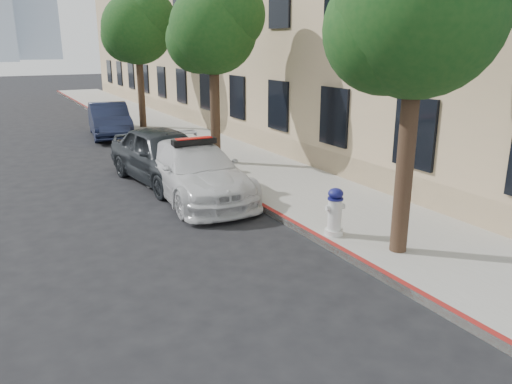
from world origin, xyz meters
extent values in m
plane|color=black|center=(0.00, 0.00, 0.00)|extent=(120.00, 120.00, 0.00)
cube|color=gray|center=(3.60, 10.00, 0.07)|extent=(3.20, 50.00, 0.15)
cube|color=maroon|center=(2.06, 10.00, 0.07)|extent=(0.12, 50.00, 0.15)
cube|color=tan|center=(9.20, 15.00, 5.00)|extent=(8.00, 36.00, 10.00)
cylinder|color=black|center=(2.90, -2.00, 1.80)|extent=(0.30, 0.30, 3.30)
sphere|color=#133C14|center=(2.90, -2.00, 4.25)|extent=(2.80, 2.80, 2.80)
sphere|color=#133C14|center=(2.55, -1.70, 3.95)|extent=(2.10, 2.10, 2.10)
cylinder|color=black|center=(2.90, 6.00, 1.74)|extent=(0.30, 0.30, 3.19)
sphere|color=#133C14|center=(2.90, 6.00, 4.14)|extent=(2.60, 2.60, 2.60)
sphere|color=#133C14|center=(3.30, 5.70, 4.54)|extent=(2.08, 2.08, 2.08)
sphere|color=#133C14|center=(2.55, 6.30, 3.84)|extent=(1.95, 1.95, 1.95)
cylinder|color=black|center=(2.90, 14.00, 1.86)|extent=(0.30, 0.30, 3.41)
sphere|color=#133C14|center=(2.90, 14.00, 4.36)|extent=(3.00, 3.00, 3.00)
sphere|color=#133C14|center=(3.30, 13.70, 4.76)|extent=(2.40, 2.40, 2.40)
sphere|color=#133C14|center=(2.55, 14.30, 4.06)|extent=(2.25, 2.25, 2.25)
imported|color=silver|center=(1.10, 3.26, 0.69)|extent=(2.11, 4.80, 1.37)
cube|color=black|center=(1.10, 3.26, 1.43)|extent=(1.11, 0.32, 0.14)
cube|color=#A50A07|center=(1.10, 3.26, 1.49)|extent=(0.91, 0.26, 0.06)
imported|color=#212429|center=(0.88, 5.00, 0.77)|extent=(2.30, 4.69, 1.54)
imported|color=black|center=(1.20, 13.00, 0.70)|extent=(1.99, 4.37, 1.39)
cylinder|color=silver|center=(2.35, -0.83, 0.21)|extent=(0.36, 0.36, 0.11)
cylinder|color=silver|center=(2.35, -0.83, 0.58)|extent=(0.27, 0.27, 0.63)
ellipsoid|color=navy|center=(2.35, -0.83, 0.99)|extent=(0.30, 0.30, 0.21)
cylinder|color=silver|center=(2.35, -0.83, 0.72)|extent=(0.40, 0.18, 0.11)
cylinder|color=silver|center=(2.35, -0.83, 0.72)|extent=(0.15, 0.22, 0.11)
camera|label=1|loc=(-3.36, -8.11, 3.74)|focal=35.00mm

